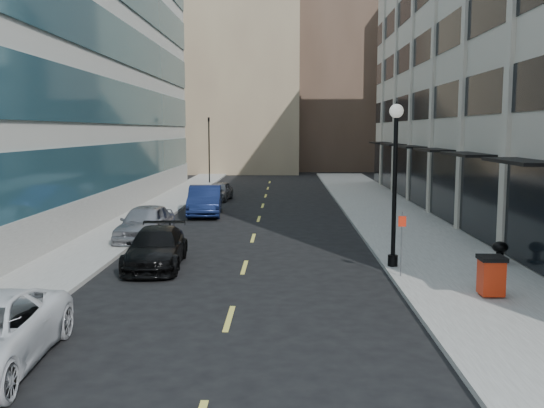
{
  "coord_description": "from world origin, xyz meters",
  "views": [
    {
      "loc": [
        1.47,
        -7.48,
        4.95
      ],
      "look_at": [
        1.03,
        12.96,
        2.45
      ],
      "focal_mm": 40.0,
      "sensor_mm": 36.0,
      "label": 1
    }
  ],
  "objects_px": {
    "traffic_signal": "(209,122)",
    "car_grey_sedan": "(219,191)",
    "car_silver_sedan": "(145,223)",
    "lamppost": "(395,170)",
    "trash_bin": "(491,275)",
    "car_black_pickup": "(156,248)",
    "urn_planter": "(500,250)",
    "sign_post": "(402,234)",
    "car_blue_sedan": "(205,201)"
  },
  "relations": [
    {
      "from": "traffic_signal",
      "to": "car_grey_sedan",
      "type": "relative_size",
      "value": 1.79
    },
    {
      "from": "car_silver_sedan",
      "to": "lamppost",
      "type": "xyz_separation_m",
      "value": [
        10.08,
        -5.48,
        2.75
      ]
    },
    {
      "from": "trash_bin",
      "to": "traffic_signal",
      "type": "bearing_deg",
      "value": 108.62
    },
    {
      "from": "traffic_signal",
      "to": "car_black_pickup",
      "type": "distance_m",
      "value": 34.44
    },
    {
      "from": "traffic_signal",
      "to": "car_grey_sedan",
      "type": "distance_m",
      "value": 14.14
    },
    {
      "from": "car_black_pickup",
      "to": "car_grey_sedan",
      "type": "xyz_separation_m",
      "value": [
        0.0,
        21.0,
        -0.04
      ]
    },
    {
      "from": "lamppost",
      "to": "urn_planter",
      "type": "height_order",
      "value": "lamppost"
    },
    {
      "from": "traffic_signal",
      "to": "car_grey_sedan",
      "type": "xyz_separation_m",
      "value": [
        2.3,
        -13.0,
        -5.05
      ]
    },
    {
      "from": "car_grey_sedan",
      "to": "trash_bin",
      "type": "bearing_deg",
      "value": -61.21
    },
    {
      "from": "trash_bin",
      "to": "car_silver_sedan",
      "type": "bearing_deg",
      "value": 142.47
    },
    {
      "from": "car_silver_sedan",
      "to": "trash_bin",
      "type": "height_order",
      "value": "car_silver_sedan"
    },
    {
      "from": "trash_bin",
      "to": "lamppost",
      "type": "bearing_deg",
      "value": 118.93
    },
    {
      "from": "traffic_signal",
      "to": "trash_bin",
      "type": "xyz_separation_m",
      "value": [
        12.95,
        -38.2,
        -4.93
      ]
    },
    {
      "from": "car_black_pickup",
      "to": "traffic_signal",
      "type": "bearing_deg",
      "value": 90.26
    },
    {
      "from": "car_grey_sedan",
      "to": "trash_bin",
      "type": "distance_m",
      "value": 27.36
    },
    {
      "from": "trash_bin",
      "to": "sign_post",
      "type": "distance_m",
      "value": 3.28
    },
    {
      "from": "car_black_pickup",
      "to": "car_blue_sedan",
      "type": "distance_m",
      "value": 13.46
    },
    {
      "from": "car_blue_sedan",
      "to": "traffic_signal",
      "type": "bearing_deg",
      "value": 91.82
    },
    {
      "from": "car_silver_sedan",
      "to": "urn_planter",
      "type": "distance_m",
      "value": 14.88
    },
    {
      "from": "traffic_signal",
      "to": "lamppost",
      "type": "xyz_separation_m",
      "value": [
        10.8,
        -34.32,
        -2.15
      ]
    },
    {
      "from": "traffic_signal",
      "to": "trash_bin",
      "type": "height_order",
      "value": "traffic_signal"
    },
    {
      "from": "traffic_signal",
      "to": "car_grey_sedan",
      "type": "bearing_deg",
      "value": -79.97
    },
    {
      "from": "urn_planter",
      "to": "car_silver_sedan",
      "type": "bearing_deg",
      "value": 160.73
    },
    {
      "from": "car_silver_sedan",
      "to": "sign_post",
      "type": "relative_size",
      "value": 2.23
    },
    {
      "from": "traffic_signal",
      "to": "car_silver_sedan",
      "type": "bearing_deg",
      "value": -88.57
    },
    {
      "from": "car_blue_sedan",
      "to": "lamppost",
      "type": "height_order",
      "value": "lamppost"
    },
    {
      "from": "sign_post",
      "to": "urn_planter",
      "type": "xyz_separation_m",
      "value": [
        3.97,
        2.09,
        -0.92
      ]
    },
    {
      "from": "traffic_signal",
      "to": "urn_planter",
      "type": "xyz_separation_m",
      "value": [
        14.77,
        -33.75,
        -5.09
      ]
    },
    {
      "from": "traffic_signal",
      "to": "car_black_pickup",
      "type": "xyz_separation_m",
      "value": [
        2.3,
        -34.0,
        -5.02
      ]
    },
    {
      "from": "traffic_signal",
      "to": "car_black_pickup",
      "type": "height_order",
      "value": "traffic_signal"
    },
    {
      "from": "car_grey_sedan",
      "to": "car_silver_sedan",
      "type": "bearing_deg",
      "value": -89.81
    },
    {
      "from": "traffic_signal",
      "to": "urn_planter",
      "type": "height_order",
      "value": "traffic_signal"
    },
    {
      "from": "traffic_signal",
      "to": "sign_post",
      "type": "height_order",
      "value": "traffic_signal"
    },
    {
      "from": "trash_bin",
      "to": "sign_post",
      "type": "xyz_separation_m",
      "value": [
        -2.15,
        2.35,
        0.77
      ]
    },
    {
      "from": "car_silver_sedan",
      "to": "car_blue_sedan",
      "type": "xyz_separation_m",
      "value": [
        1.58,
        8.3,
        0.05
      ]
    },
    {
      "from": "lamppost",
      "to": "urn_planter",
      "type": "distance_m",
      "value": 4.97
    },
    {
      "from": "car_black_pickup",
      "to": "car_silver_sedan",
      "type": "bearing_deg",
      "value": 103.4
    },
    {
      "from": "traffic_signal",
      "to": "car_silver_sedan",
      "type": "distance_m",
      "value": 29.26
    },
    {
      "from": "car_grey_sedan",
      "to": "car_black_pickup",
      "type": "bearing_deg",
      "value": -84.12
    },
    {
      "from": "car_grey_sedan",
      "to": "lamppost",
      "type": "relative_size",
      "value": 0.67
    },
    {
      "from": "traffic_signal",
      "to": "urn_planter",
      "type": "distance_m",
      "value": 37.19
    },
    {
      "from": "lamppost",
      "to": "sign_post",
      "type": "bearing_deg",
      "value": -90.0
    },
    {
      "from": "sign_post",
      "to": "urn_planter",
      "type": "height_order",
      "value": "sign_post"
    },
    {
      "from": "car_blue_sedan",
      "to": "car_grey_sedan",
      "type": "xyz_separation_m",
      "value": [
        0.0,
        7.54,
        -0.2
      ]
    },
    {
      "from": "lamppost",
      "to": "sign_post",
      "type": "height_order",
      "value": "lamppost"
    },
    {
      "from": "traffic_signal",
      "to": "lamppost",
      "type": "height_order",
      "value": "traffic_signal"
    },
    {
      "from": "car_silver_sedan",
      "to": "car_black_pickup",
      "type": "bearing_deg",
      "value": -70.4
    },
    {
      "from": "car_blue_sedan",
      "to": "lamppost",
      "type": "relative_size",
      "value": 0.9
    },
    {
      "from": "car_blue_sedan",
      "to": "sign_post",
      "type": "relative_size",
      "value": 2.44
    },
    {
      "from": "car_grey_sedan",
      "to": "sign_post",
      "type": "bearing_deg",
      "value": -63.71
    }
  ]
}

